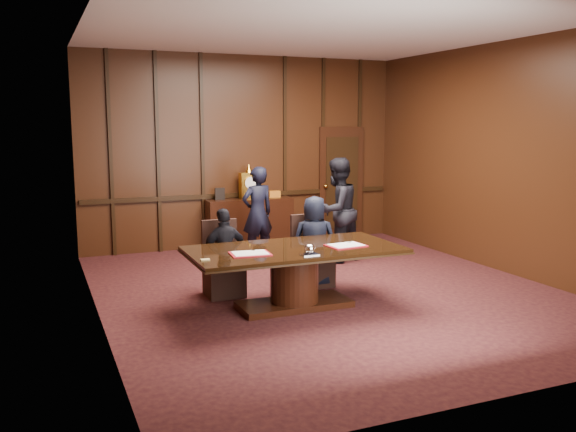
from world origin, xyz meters
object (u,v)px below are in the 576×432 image
at_px(conference_table, 294,267).
at_px(signatory_left, 225,253).
at_px(witness_right, 337,210).
at_px(sideboard, 249,221).
at_px(witness_left, 257,213).
at_px(signatory_right, 314,242).

xyz_separation_m(conference_table, signatory_left, (-0.65, 0.80, 0.08)).
height_order(conference_table, witness_right, witness_right).
bearing_deg(witness_right, sideboard, -83.97).
bearing_deg(witness_right, conference_table, 28.51).
bearing_deg(sideboard, witness_left, -101.38).
xyz_separation_m(signatory_left, witness_right, (2.30, 1.26, 0.27)).
bearing_deg(signatory_right, signatory_left, 19.30).
relative_size(signatory_left, witness_left, 0.75).
relative_size(signatory_right, witness_right, 0.75).
height_order(conference_table, witness_left, witness_left).
bearing_deg(witness_left, witness_right, 139.47).
xyz_separation_m(sideboard, conference_table, (-0.72, -3.76, 0.02)).
bearing_deg(conference_table, witness_left, 79.44).
bearing_deg(witness_left, conference_table, 70.18).
distance_m(conference_table, witness_right, 2.66).
relative_size(witness_left, witness_right, 0.91).
xyz_separation_m(signatory_right, witness_right, (1.00, 1.26, 0.22)).
bearing_deg(sideboard, witness_right, -61.19).
height_order(sideboard, signatory_right, sideboard).
height_order(conference_table, signatory_left, signatory_left).
relative_size(sideboard, signatory_right, 1.25).
relative_size(sideboard, conference_table, 0.61).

